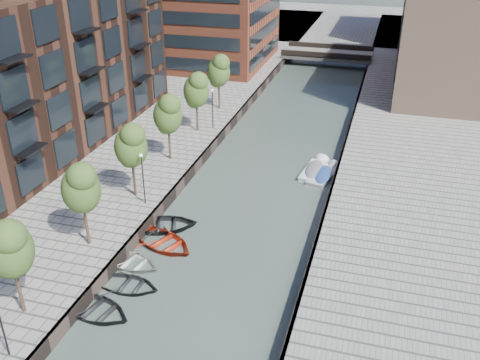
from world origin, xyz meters
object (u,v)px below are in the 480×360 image
at_px(tree_1, 9,247).
at_px(sloop_1, 95,313).
at_px(sloop_3, 131,265).
at_px(tree_3, 131,144).
at_px(tree_4, 168,113).
at_px(sloop_0, 128,288).
at_px(bridge, 328,54).
at_px(tree_5, 196,89).
at_px(motorboat_3, 325,175).
at_px(sloop_4, 163,228).
at_px(motorboat_4, 315,169).
at_px(tree_2, 81,186).
at_px(car, 404,81).
at_px(sloop_2, 164,246).
at_px(tree_6, 219,70).

xyz_separation_m(tree_1, sloop_1, (3.23, 1.92, -5.31)).
bearing_deg(sloop_3, tree_3, 33.29).
xyz_separation_m(tree_4, sloop_0, (3.99, -16.45, -5.31)).
height_order(bridge, tree_5, tree_5).
relative_size(bridge, sloop_3, 3.08).
distance_m(sloop_0, sloop_3, 2.39).
distance_m(bridge, tree_5, 34.30).
relative_size(sloop_3, motorboat_3, 0.90).
distance_m(tree_4, sloop_4, 11.38).
bearing_deg(motorboat_4, tree_1, -117.62).
distance_m(tree_1, motorboat_3, 27.42).
relative_size(tree_2, tree_4, 1.00).
height_order(tree_5, sloop_4, tree_5).
xyz_separation_m(sloop_0, sloop_3, (-0.89, 2.22, 0.00)).
bearing_deg(car, sloop_2, -98.92).
height_order(tree_1, sloop_1, tree_1).
xyz_separation_m(sloop_0, sloop_2, (0.28, 4.90, 0.00)).
height_order(tree_2, motorboat_3, tree_2).
relative_size(tree_6, sloop_4, 1.16).
bearing_deg(sloop_2, bridge, 18.88).
bearing_deg(motorboat_4, sloop_3, -118.75).
relative_size(sloop_4, car, 1.18).
height_order(tree_4, sloop_4, tree_4).
distance_m(tree_5, sloop_1, 26.81).
distance_m(sloop_3, sloop_4, 4.73).
xyz_separation_m(sloop_1, sloop_4, (0.10, 9.58, 0.00)).
relative_size(tree_2, motorboat_3, 1.27).
bearing_deg(motorboat_3, tree_5, 160.78).
bearing_deg(sloop_2, tree_5, 36.54).
height_order(sloop_1, car, car).
xyz_separation_m(tree_2, car, (19.68, 41.73, -3.57)).
xyz_separation_m(tree_1, sloop_4, (3.33, 11.50, -5.31)).
distance_m(tree_1, tree_4, 21.00).
bearing_deg(motorboat_4, tree_2, -126.41).
bearing_deg(sloop_2, tree_4, 43.87).
relative_size(tree_3, tree_6, 1.00).
distance_m(tree_1, sloop_1, 6.50).
xyz_separation_m(tree_5, motorboat_3, (13.57, -4.73, -5.13)).
bearing_deg(sloop_1, sloop_0, -4.68).
height_order(bridge, tree_6, tree_6).
bearing_deg(sloop_2, sloop_0, -159.69).
bearing_deg(tree_1, sloop_2, 65.71).
height_order(tree_6, motorboat_3, tree_6).
xyz_separation_m(tree_4, motorboat_4, (12.60, 3.08, -5.12)).
height_order(tree_4, tree_5, same).
distance_m(tree_1, tree_2, 7.00).
height_order(tree_2, sloop_0, tree_2).
relative_size(tree_6, motorboat_3, 1.27).
bearing_deg(motorboat_3, sloop_3, -122.41).
relative_size(sloop_0, motorboat_3, 0.88).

